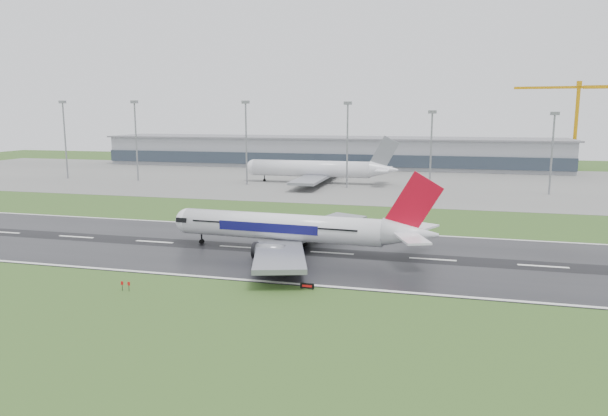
# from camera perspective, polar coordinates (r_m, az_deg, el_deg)

# --- Properties ---
(ground) EXTENTS (520.00, 520.00, 0.00)m
(ground) POSITION_cam_1_polar(r_m,az_deg,el_deg) (126.78, -15.15, -3.42)
(ground) COLOR #2D4E1C
(ground) RESTS_ON ground
(runway) EXTENTS (400.00, 45.00, 0.10)m
(runway) POSITION_cam_1_polar(r_m,az_deg,el_deg) (126.77, -15.15, -3.40)
(runway) COLOR black
(runway) RESTS_ON ground
(apron) EXTENTS (400.00, 130.00, 0.08)m
(apron) POSITION_cam_1_polar(r_m,az_deg,el_deg) (241.86, -0.48, 3.05)
(apron) COLOR slate
(apron) RESTS_ON ground
(terminal) EXTENTS (240.00, 36.00, 15.00)m
(terminal) POSITION_cam_1_polar(r_m,az_deg,el_deg) (299.33, 2.48, 5.75)
(terminal) COLOR gray
(terminal) RESTS_ON ground
(main_airliner) EXTENTS (58.83, 56.32, 16.51)m
(main_airliner) POSITION_cam_1_polar(r_m,az_deg,el_deg) (112.38, -0.58, -0.38)
(main_airliner) COLOR white
(main_airliner) RESTS_ON runway
(parked_airliner) EXTENTS (64.19, 59.80, 18.74)m
(parked_airliner) POSITION_cam_1_polar(r_m,az_deg,el_deg) (225.01, 1.38, 4.96)
(parked_airliner) COLOR silver
(parked_airliner) RESTS_ON apron
(tower_crane) EXTENTS (44.69, 4.69, 44.07)m
(tower_crane) POSITION_cam_1_polar(r_m,az_deg,el_deg) (313.65, 26.22, 7.62)
(tower_crane) COLOR #CD8A08
(tower_crane) RESTS_ON ground
(runway_sign) EXTENTS (2.31, 0.62, 1.04)m
(runway_sign) POSITION_cam_1_polar(r_m,az_deg,el_deg) (90.15, 0.34, -8.07)
(runway_sign) COLOR black
(runway_sign) RESTS_ON ground
(floodmast_0) EXTENTS (0.64, 0.64, 32.35)m
(floodmast_0) POSITION_cam_1_polar(r_m,az_deg,el_deg) (261.93, -23.39, 6.31)
(floodmast_0) COLOR gray
(floodmast_0) RESTS_ON ground
(floodmast_1) EXTENTS (0.64, 0.64, 32.22)m
(floodmast_1) POSITION_cam_1_polar(r_m,az_deg,el_deg) (242.49, -16.90, 6.46)
(floodmast_1) COLOR gray
(floodmast_1) RESTS_ON ground
(floodmast_2) EXTENTS (0.64, 0.64, 31.88)m
(floodmast_2) POSITION_cam_1_polar(r_m,az_deg,el_deg) (221.28, -5.97, 6.51)
(floodmast_2) COLOR gray
(floodmast_2) RESTS_ON ground
(floodmast_3) EXTENTS (0.64, 0.64, 31.31)m
(floodmast_3) POSITION_cam_1_polar(r_m,az_deg,el_deg) (210.71, 4.48, 6.30)
(floodmast_3) COLOR gray
(floodmast_3) RESTS_ON ground
(floodmast_4) EXTENTS (0.64, 0.64, 28.04)m
(floodmast_4) POSITION_cam_1_polar(r_m,az_deg,el_deg) (207.74, 12.94, 5.59)
(floodmast_4) COLOR gray
(floodmast_4) RESTS_ON ground
(floodmast_5) EXTENTS (0.64, 0.64, 27.50)m
(floodmast_5) POSITION_cam_1_polar(r_m,az_deg,el_deg) (210.72, 24.17, 4.97)
(floodmast_5) COLOR gray
(floodmast_5) RESTS_ON ground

